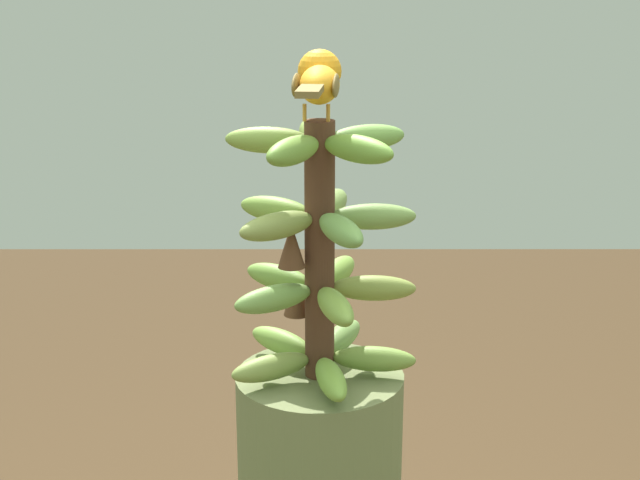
% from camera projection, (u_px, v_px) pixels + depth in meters
% --- Properties ---
extents(banana_bunch, '(0.26, 0.26, 0.35)m').
position_uv_depth(banana_bunch, '(319.00, 254.00, 1.19)').
color(banana_bunch, '#4C2D1E').
rests_on(banana_bunch, banana_tree).
extents(perched_bird, '(0.22, 0.06, 0.09)m').
position_uv_depth(perched_bird, '(318.00, 79.00, 1.13)').
color(perched_bird, '#C68933').
rests_on(perched_bird, banana_bunch).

